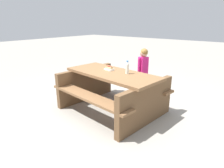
{
  "coord_description": "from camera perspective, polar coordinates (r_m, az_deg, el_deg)",
  "views": [
    {
      "loc": [
        -2.17,
        2.69,
        1.65
      ],
      "look_at": [
        0.0,
        0.0,
        0.52
      ],
      "focal_mm": 31.2,
      "sensor_mm": 36.0,
      "label": 1
    }
  ],
  "objects": [
    {
      "name": "picnic_table",
      "position": [
        3.66,
        0.0,
        -1.2
      ],
      "size": [
        1.93,
        1.57,
        0.75
      ],
      "color": "brown",
      "rests_on": "ground"
    },
    {
      "name": "soda_bottle",
      "position": [
        3.46,
        4.5,
        4.77
      ],
      "size": [
        0.06,
        0.06,
        0.24
      ],
      "color": "silver",
      "rests_on": "picnic_table"
    },
    {
      "name": "child_in_coat",
      "position": [
        4.26,
        9.1,
        4.99
      ],
      "size": [
        0.21,
        0.26,
        1.1
      ],
      "color": "#3F334C",
      "rests_on": "ground"
    },
    {
      "name": "hotdog_tray",
      "position": [
        3.72,
        -0.85,
        4.55
      ],
      "size": [
        0.19,
        0.13,
        0.08
      ],
      "color": "white",
      "rests_on": "picnic_table"
    },
    {
      "name": "ground_plane",
      "position": [
        3.83,
        0.0,
        -7.49
      ],
      "size": [
        30.0,
        30.0,
        0.0
      ],
      "primitive_type": "plane",
      "color": "gray",
      "rests_on": "ground"
    }
  ]
}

